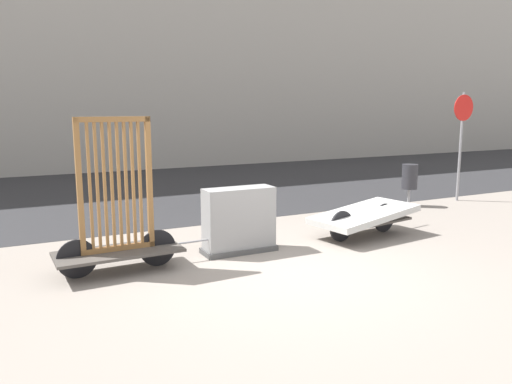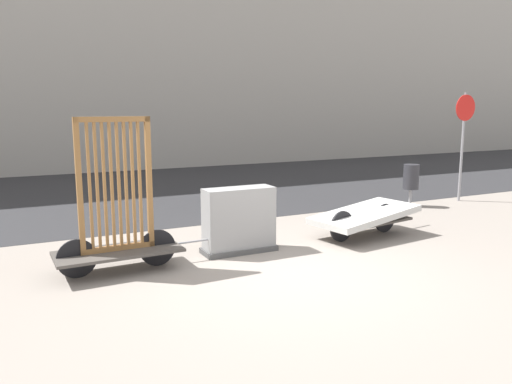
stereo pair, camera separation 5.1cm
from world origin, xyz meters
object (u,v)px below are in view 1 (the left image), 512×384
object	(u,v)px
bike_cart_with_mattress	(364,216)
utility_cabinet	(239,223)
bike_cart_with_bedframe	(118,224)
trash_bin	(410,177)
sign_post	(462,130)

from	to	relation	value
bike_cart_with_mattress	utility_cabinet	size ratio (longest dim) A/B	2.17
bike_cart_with_bedframe	trash_bin	world-z (taller)	bike_cart_with_bedframe
trash_bin	sign_post	xyz separation A→B (m)	(1.55, -0.01, 1.03)
utility_cabinet	sign_post	xyz separation A→B (m)	(6.52, 1.56, 1.23)
bike_cart_with_mattress	sign_post	distance (m)	4.71
utility_cabinet	trash_bin	bearing A→B (deg)	17.50
trash_bin	sign_post	world-z (taller)	sign_post
bike_cart_with_bedframe	utility_cabinet	size ratio (longest dim) A/B	2.06
bike_cart_with_mattress	sign_post	bearing A→B (deg)	12.54
bike_cart_with_mattress	utility_cabinet	world-z (taller)	utility_cabinet
bike_cart_with_mattress	trash_bin	world-z (taller)	trash_bin
trash_bin	bike_cart_with_bedframe	bearing A→B (deg)	-166.05
bike_cart_with_bedframe	trash_bin	bearing A→B (deg)	12.00
bike_cart_with_mattress	sign_post	world-z (taller)	sign_post
bike_cart_with_bedframe	bike_cart_with_mattress	world-z (taller)	bike_cart_with_bedframe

